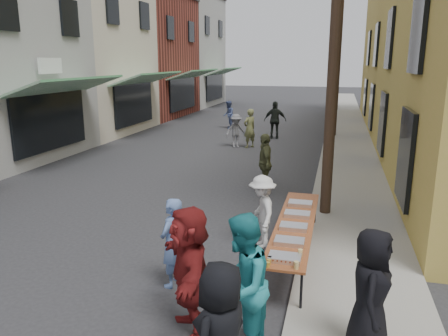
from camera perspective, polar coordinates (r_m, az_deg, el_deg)
The scene contains 26 objects.
ground at distance 9.61m, azimuth -14.63°, elevation -9.76°, with size 120.00×120.00×0.00m, color #28282B.
sidewalk at distance 22.94m, azimuth 15.81°, elevation 3.97°, with size 2.20×60.00×0.10m, color gray.
storefront_row at distance 26.83m, azimuth -18.55°, elevation 13.89°, with size 8.00×37.00×9.00m.
utility_pole_near at distance 10.66m, azimuth 14.38°, elevation 17.33°, with size 0.26×0.26×9.00m, color #2D2116.
utility_pole_mid at distance 22.64m, azimuth 14.74°, elevation 15.24°, with size 0.26×0.26×9.00m, color #2D2116.
utility_pole_far at distance 34.64m, azimuth 14.85°, elevation 14.60°, with size 0.26×0.26×9.00m, color #2D2116.
serving_table at distance 8.54m, azimuth 9.27°, elevation -7.36°, with size 0.70×4.00×0.75m.
catering_tray_sausage at distance 7.00m, azimuth 7.94°, elevation -11.55°, with size 0.50×0.33×0.08m, color maroon.
catering_tray_foil_b at distance 7.59m, azimuth 8.54°, elevation -9.48°, with size 0.50×0.33×0.08m, color #B2B2B7.
catering_tray_buns at distance 8.24m, azimuth 9.08°, elevation -7.60°, with size 0.50×0.33×0.08m, color tan.
catering_tray_foil_d at distance 8.89m, azimuth 9.54°, elevation -5.98°, with size 0.50×0.33×0.08m, color #B2B2B7.
catering_tray_buns_end at distance 9.55m, azimuth 9.93°, elevation -4.59°, with size 0.50×0.33×0.08m, color tan.
condiment_jar_a at distance 6.76m, azimuth 5.73°, elevation -12.46°, with size 0.07×0.07×0.08m, color #A57F26.
condiment_jar_b at distance 6.85m, azimuth 5.86°, elevation -12.09°, with size 0.07×0.07×0.08m, color #A57F26.
condiment_jar_c at distance 6.93m, azimuth 5.99°, elevation -11.74°, with size 0.07×0.07×0.08m, color #A57F26.
cup_stack at distance 6.75m, azimuth 9.41°, elevation -12.42°, with size 0.08×0.08×0.12m, color tan.
guest_front_b at distance 7.54m, azimuth -6.77°, elevation -9.65°, with size 0.57×0.37×1.56m, color #5570A5.
guest_front_c at distance 5.83m, azimuth 2.35°, elevation -15.06°, with size 0.93×0.73×1.92m, color teal.
guest_front_d at distance 9.03m, azimuth 4.99°, elevation -5.69°, with size 0.99×0.57×1.53m, color silver.
guest_front_e at distance 12.73m, azimuth 5.35°, elevation 0.61°, with size 1.03×0.43×1.75m, color #505430.
guest_queue_back at distance 6.24m, azimuth -4.54°, elevation -13.21°, with size 1.74×0.56×1.88m, color maroon.
server at distance 6.01m, azimuth 18.60°, elevation -15.09°, with size 0.82×0.53×1.68m, color black.
passerby_left at distance 19.48m, azimuth 1.56°, elevation 4.88°, with size 0.96×0.55×1.49m, color slate.
passerby_mid at distance 21.74m, azimuth 6.69°, elevation 6.21°, with size 1.09×0.45×1.85m, color black.
passerby_right at distance 19.40m, azimuth 3.36°, elevation 5.19°, with size 0.63×0.41×1.73m, color #65683C.
passerby_far at distance 25.00m, azimuth 0.59°, elevation 6.98°, with size 0.77×0.60×1.58m, color #455385.
Camera 1 is at (4.47, -7.63, 3.78)m, focal length 35.00 mm.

